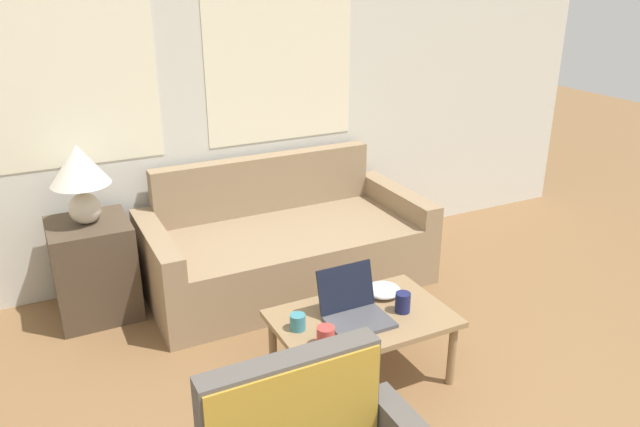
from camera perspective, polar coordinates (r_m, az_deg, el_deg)
name	(u,v)px	position (r m, az deg, el deg)	size (l,w,h in m)	color
wall_back	(193,90)	(4.33, -11.49, 11.00)	(6.67, 0.06, 2.60)	silver
couch	(284,247)	(4.36, -3.32, -3.08)	(1.90, 0.91, 0.83)	#937A5B
side_table	(94,269)	(4.17, -19.95, -4.77)	(0.48, 0.48, 0.63)	#4C3D2D
table_lamp	(80,173)	(3.95, -21.12, 3.47)	(0.35, 0.35, 0.49)	beige
coffee_table	(362,323)	(3.31, 3.88, -9.99)	(0.91, 0.59, 0.39)	#8E704C
laptop	(354,309)	(3.24, 3.16, -8.71)	(0.32, 0.31, 0.25)	#47474C
cup_navy	(326,337)	(3.03, 0.53, -11.18)	(0.09, 0.09, 0.10)	#B23D38
cup_yellow	(403,302)	(3.32, 7.57, -8.06)	(0.08, 0.08, 0.11)	#191E4C
cup_white	(298,322)	(3.16, -2.05, -9.88)	(0.08, 0.08, 0.08)	teal
snack_bowl	(383,290)	(3.48, 5.79, -6.99)	(0.19, 0.19, 0.06)	white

